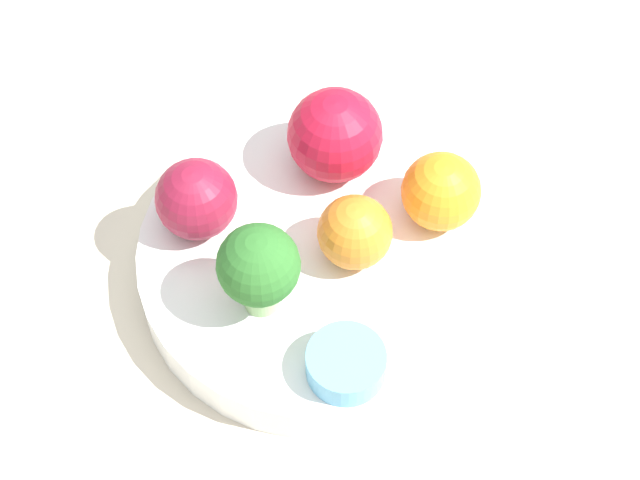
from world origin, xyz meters
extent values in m
plane|color=gray|center=(0.00, 0.00, 0.00)|extent=(6.00, 6.00, 0.00)
cube|color=beige|center=(0.00, 0.00, 0.01)|extent=(1.20, 1.20, 0.02)
cylinder|color=white|center=(0.00, 0.00, 0.04)|extent=(0.23, 0.23, 0.03)
cylinder|color=#99C17A|center=(0.04, -0.03, 0.06)|extent=(0.02, 0.02, 0.03)
sphere|color=#2D6B28|center=(0.04, -0.03, 0.09)|extent=(0.05, 0.05, 0.05)
sphere|color=#B7142D|center=(-0.07, 0.00, 0.08)|extent=(0.06, 0.06, 0.06)
sphere|color=maroon|center=(-0.01, -0.08, 0.08)|extent=(0.05, 0.05, 0.05)
sphere|color=orange|center=(-0.04, 0.07, 0.08)|extent=(0.05, 0.05, 0.05)
sphere|color=orange|center=(0.00, 0.02, 0.07)|extent=(0.05, 0.05, 0.05)
cylinder|color=#66B2DB|center=(0.08, 0.03, 0.06)|extent=(0.05, 0.05, 0.02)
camera|label=1|loc=(0.36, 0.05, 0.61)|focal=60.00mm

